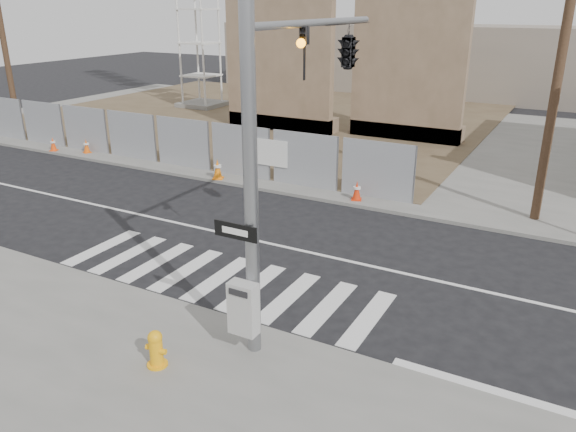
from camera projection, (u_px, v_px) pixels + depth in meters
The scene contains 13 objects.
ground at pixel (269, 243), 16.14m from camera, with size 100.00×100.00×0.00m, color black.
sidewalk_far at pixel (413, 142), 27.61m from camera, with size 50.00×20.00×0.12m, color slate.
signal_pole at pixel (320, 90), 11.65m from camera, with size 0.96×5.87×7.00m.
chain_link_fence at pixel (128, 135), 24.32m from camera, with size 24.60×0.04×2.00m, color gray.
concrete_wall_left at pixel (280, 67), 28.81m from camera, with size 6.00×1.30×8.00m.
concrete_wall_right at pixel (409, 72), 26.72m from camera, with size 5.50×1.30×8.00m.
utility_pole_left at pixel (2, 31), 26.86m from camera, with size 1.60×0.28×10.00m.
utility_pole_right at pixel (562, 51), 15.90m from camera, with size 1.60×0.28×10.00m.
fire_hydrant at pixel (156, 349), 10.39m from camera, with size 0.47×0.47×0.74m.
traffic_cone_a at pixel (53, 144), 25.70m from camera, with size 0.43×0.43×0.63m.
traffic_cone_b at pixel (86, 146), 25.35m from camera, with size 0.43×0.43×0.63m.
traffic_cone_c at pixel (218, 169), 21.56m from camera, with size 0.53×0.53×0.78m.
traffic_cone_d at pixel (357, 191), 19.26m from camera, with size 0.44×0.44×0.67m.
Camera 1 is at (7.57, -12.73, 6.48)m, focal length 35.00 mm.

